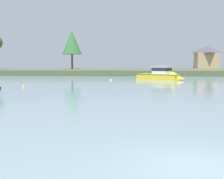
{
  "coord_description": "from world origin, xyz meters",
  "views": [
    {
      "loc": [
        -1.86,
        -10.39,
        3.45
      ],
      "look_at": [
        -4.73,
        21.92,
        0.69
      ],
      "focal_mm": 49.24,
      "sensor_mm": 36.0,
      "label": 1
    }
  ],
  "objects": [
    {
      "name": "ground_plane",
      "position": [
        0.0,
        0.0,
        0.0
      ],
      "size": [
        471.98,
        471.98,
        0.0
      ],
      "primitive_type": "plane",
      "color": "gray"
    },
    {
      "name": "far_shore_bank",
      "position": [
        0.0,
        96.66,
        0.78
      ],
      "size": [
        212.39,
        50.62,
        1.57
      ],
      "primitive_type": "cube",
      "color": "#4C563D",
      "rests_on": "ground"
    },
    {
      "name": "cruiser_yellow",
      "position": [
        3.28,
        55.05,
        0.65
      ],
      "size": [
        10.69,
        8.79,
        5.52
      ],
      "color": "gold",
      "rests_on": "ground"
    },
    {
      "name": "mooring_buoy_white",
      "position": [
        -7.63,
        51.74,
        0.06
      ],
      "size": [
        0.36,
        0.36,
        0.41
      ],
      "color": "white",
      "rests_on": "ground"
    },
    {
      "name": "mooring_buoy_yellow",
      "position": [
        -18.74,
        33.12,
        0.07
      ],
      "size": [
        0.38,
        0.38,
        0.43
      ],
      "color": "yellow",
      "rests_on": "ground"
    },
    {
      "name": "shore_tree_far_left",
      "position": [
        -24.66,
        92.79,
        10.57
      ],
      "size": [
        6.57,
        6.57,
        13.06
      ],
      "color": "brown",
      "rests_on": "far_shore_bank"
    },
    {
      "name": "cottage_near_water",
      "position": [
        23.29,
        108.1,
        5.93
      ],
      "size": [
        8.58,
        9.7,
        8.44
      ],
      "color": "tan",
      "rests_on": "far_shore_bank"
    }
  ]
}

